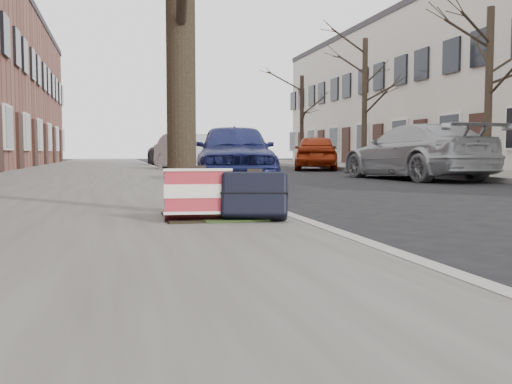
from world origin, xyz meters
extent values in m
plane|color=black|center=(0.00, 0.00, 0.00)|extent=(120.00, 120.00, 0.00)
cube|color=slate|center=(-3.70, 15.00, 0.06)|extent=(5.00, 70.00, 0.12)
cube|color=slate|center=(7.80, 15.00, 0.06)|extent=(4.00, 70.00, 0.12)
cube|color=black|center=(-2.00, 1.20, 0.13)|extent=(0.85, 0.85, 0.02)
cube|color=maroon|center=(-2.16, 0.98, 0.34)|extent=(0.60, 0.37, 0.44)
cube|color=black|center=(-1.69, 0.84, 0.34)|extent=(0.63, 0.47, 0.44)
imported|color=navy|center=(-0.37, 8.08, 0.68)|extent=(2.13, 4.16, 1.35)
imported|color=#B6B9BF|center=(-0.28, 16.22, 0.68)|extent=(2.32, 4.36, 1.37)
imported|color=#3B3B40|center=(0.09, 23.18, 0.64)|extent=(2.87, 4.89, 1.28)
imported|color=#999CA0|center=(4.74, 9.53, 0.71)|extent=(2.49, 5.07, 1.42)
imported|color=maroon|center=(4.94, 17.68, 0.70)|extent=(2.87, 4.40, 1.39)
cylinder|color=black|center=(7.20, 9.97, 2.40)|extent=(0.21, 0.21, 4.56)
cylinder|color=black|center=(7.20, 18.04, 2.75)|extent=(0.22, 0.22, 5.26)
cylinder|color=black|center=(7.20, 26.19, 2.51)|extent=(0.22, 0.22, 4.79)
camera|label=1|loc=(-2.85, -3.89, 0.71)|focal=40.00mm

